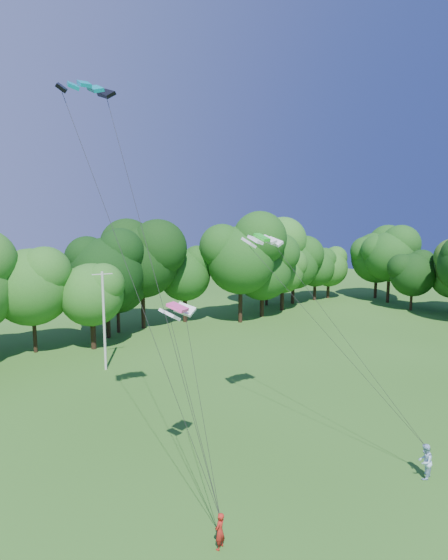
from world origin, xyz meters
TOP-DOWN VIEW (x-y plane):
  - ground at (0.00, 0.00)m, footprint 160.00×160.00m
  - utility_pole at (-2.86, 27.86)m, footprint 1.72×0.39m
  - kite_flyer_left at (-7.90, 4.99)m, footprint 0.66×0.56m
  - kite_flyer_right at (3.24, 2.30)m, footprint 1.02×0.87m
  - kite_teal at (-9.61, 12.90)m, footprint 2.65×1.54m
  - kite_green at (0.22, 11.37)m, footprint 2.49×1.25m
  - kite_pink at (-7.26, 8.93)m, footprint 2.03×1.54m
  - tree_back_center at (1.68, 37.61)m, footprint 8.98×8.98m
  - tree_back_east at (28.31, 39.94)m, footprint 9.96×9.96m

SIDE VIEW (x-z plane):
  - ground at x=0.00m, z-range 0.00..0.00m
  - kite_flyer_left at x=-7.90m, z-range 0.00..1.53m
  - kite_flyer_right at x=3.24m, z-range 0.00..1.83m
  - utility_pole at x=-2.86m, z-range 0.11..8.80m
  - tree_back_center at x=1.68m, z-range 1.63..14.68m
  - tree_back_east at x=28.31m, z-range 1.80..16.29m
  - kite_pink at x=-7.26m, z-range 9.00..9.38m
  - kite_green at x=0.22m, z-range 11.84..12.30m
  - kite_teal at x=-9.61m, z-range 19.00..19.56m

